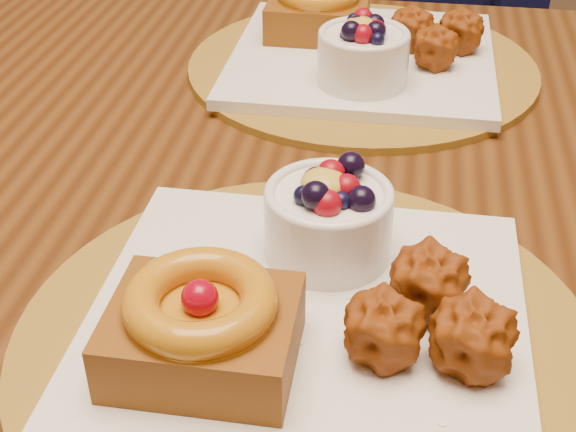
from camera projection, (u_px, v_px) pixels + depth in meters
The scene contains 4 objects.
dining_table at pixel (338, 243), 0.75m from camera, with size 1.60×0.90×0.76m.
place_setting_near at pixel (302, 309), 0.51m from camera, with size 0.38×0.38×0.09m.
place_setting_far at pixel (360, 49), 0.86m from camera, with size 0.38×0.38×0.09m.
chair_far at pixel (307, 92), 1.53m from camera, with size 0.50×0.50×0.81m.
Camera 1 is at (0.13, -0.61, 1.12)m, focal length 50.00 mm.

